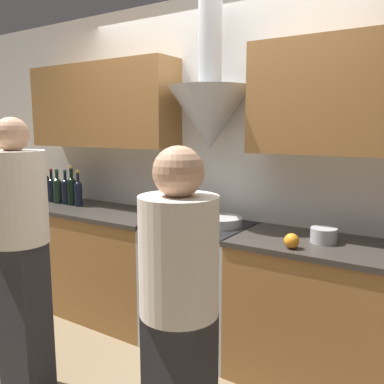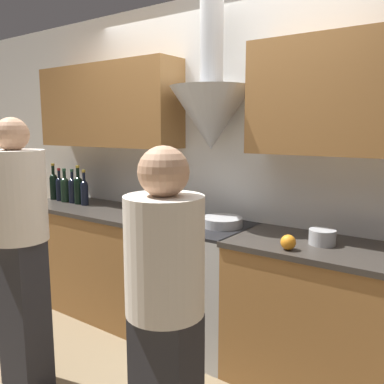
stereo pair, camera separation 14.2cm
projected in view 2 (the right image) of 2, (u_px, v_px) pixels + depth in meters
The scene contains 17 objects.
ground_plane at pixel (171, 364), 2.80m from camera, with size 12.00×12.00×0.00m, color #847051.
wall_back at pixel (216, 145), 3.08m from camera, with size 8.40×0.60×2.60m.
counter_left at pixel (100, 258), 3.63m from camera, with size 1.50×0.62×0.92m.
counter_right at pixel (336, 322), 2.44m from camera, with size 1.31×0.62×0.92m.
stove_range at pixel (200, 284), 3.01m from camera, with size 0.70×0.60×0.92m.
wine_bottle_0 at pixel (54, 185), 3.95m from camera, with size 0.08×0.08×0.35m.
wine_bottle_1 at pixel (60, 188), 3.87m from camera, with size 0.07×0.07×0.31m.
wine_bottle_2 at pixel (65, 188), 3.81m from camera, with size 0.08×0.08×0.32m.
wine_bottle_3 at pixel (73, 189), 3.76m from camera, with size 0.07×0.07×0.31m.
wine_bottle_4 at pixel (78, 189), 3.71m from camera, with size 0.08×0.08×0.35m.
wine_bottle_5 at pixel (84, 191), 3.65m from camera, with size 0.07×0.07×0.32m.
stock_pot at pixel (180, 213), 2.99m from camera, with size 0.21×0.21×0.14m.
mixing_bowl at pixel (222, 222), 2.87m from camera, with size 0.29×0.29×0.06m.
orange_fruit at pixel (288, 242), 2.32m from camera, with size 0.09×0.09×0.09m.
saucepan at pixel (322, 237), 2.43m from camera, with size 0.16×0.16×0.09m.
person_foreground_left at pixel (19, 244), 2.44m from camera, with size 0.35×0.35×1.68m.
person_foreground_right at pixel (165, 310), 1.72m from camera, with size 0.33×0.33×1.55m.
Camera 2 is at (1.62, -2.02, 1.61)m, focal length 38.00 mm.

